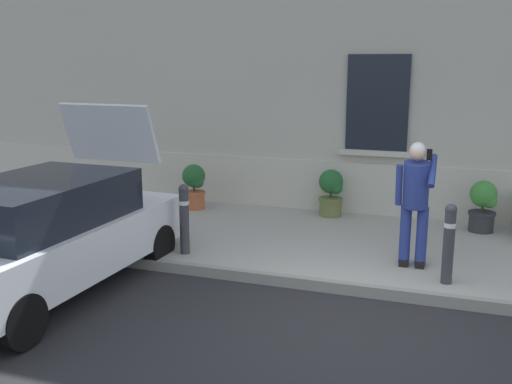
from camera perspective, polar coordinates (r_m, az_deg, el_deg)
The scene contains 11 objects.
ground_plane at distance 6.96m, azimuth 8.89°, elevation -12.60°, with size 80.00×80.00×0.00m, color #232326.
sidewalk at distance 9.53m, azimuth 11.97°, elevation -5.26°, with size 24.00×3.60×0.15m, color #99968E.
curb_edge at distance 7.79m, azimuth 10.18°, elevation -9.27°, with size 24.00×0.12×0.15m, color gray.
building_facade at distance 11.59m, azimuth 14.50°, elevation 16.03°, with size 24.00×1.52×7.50m.
hatchback_car_white at distance 8.04m, azimuth -19.45°, elevation -3.64°, with size 1.91×4.12×2.34m.
bollard_near_person at distance 7.89m, azimuth 18.03°, elevation -4.48°, with size 0.15×0.15×1.04m.
bollard_far_left at distance 8.73m, azimuth -6.91°, elevation -2.34°, with size 0.15×0.15×1.04m.
person_on_phone at distance 8.25m, azimuth 15.05°, elevation -0.44°, with size 0.51×0.49×1.75m.
planter_terracotta at distance 11.41m, azimuth -5.95°, elevation 0.64°, with size 0.44×0.44×0.86m.
planter_olive at distance 10.90m, azimuth 7.23°, elevation 0.04°, with size 0.44×0.44×0.86m.
planter_charcoal at distance 10.51m, azimuth 20.97°, elevation -1.16°, with size 0.44×0.44×0.86m.
Camera 1 is at (1.05, -6.23, 2.93)m, focal length 41.67 mm.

